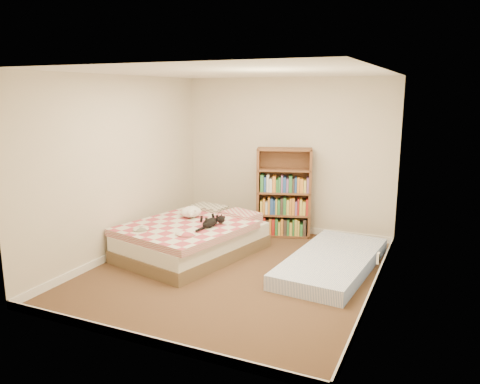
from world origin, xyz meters
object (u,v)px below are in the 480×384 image
at_px(bookshelf, 284,203).
at_px(floor_mattress, 332,262).
at_px(black_cat, 211,222).
at_px(bed, 194,238).
at_px(white_dog, 191,212).

bearing_deg(bookshelf, floor_mattress, -64.56).
distance_m(bookshelf, floor_mattress, 1.61).
bearing_deg(black_cat, bed, -167.03).
bearing_deg(bookshelf, bed, -140.92).
bearing_deg(white_dog, black_cat, -18.04).
relative_size(bed, white_dog, 5.80).
xyz_separation_m(bookshelf, floor_mattress, (1.06, -1.13, -0.44)).
distance_m(black_cat, white_dog, 0.57).
height_order(floor_mattress, black_cat, black_cat).
bearing_deg(bed, bookshelf, 69.84).
relative_size(black_cat, white_dog, 1.55).
height_order(floor_mattress, white_dog, white_dog).
xyz_separation_m(floor_mattress, white_dog, (-2.11, -0.00, 0.45)).
height_order(black_cat, white_dog, white_dog).
height_order(bed, floor_mattress, bed).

